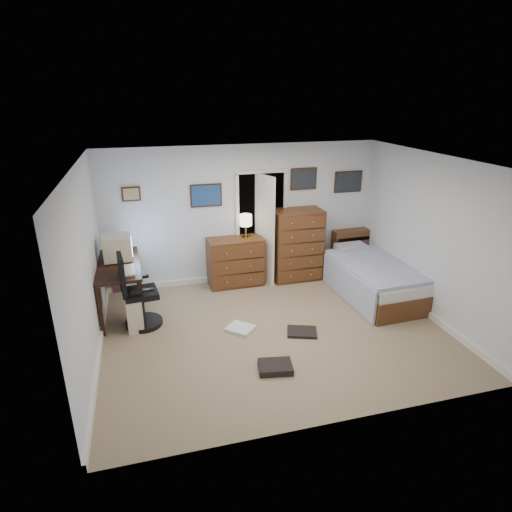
{
  "coord_description": "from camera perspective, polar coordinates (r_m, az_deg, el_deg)",
  "views": [
    {
      "loc": [
        -1.71,
        -5.31,
        3.35
      ],
      "look_at": [
        -0.2,
        0.3,
        1.1
      ],
      "focal_mm": 30.0,
      "sensor_mm": 36.0,
      "label": 1
    }
  ],
  "objects": [
    {
      "name": "table_lamp",
      "position": [
        7.6,
        -1.38,
        4.7
      ],
      "size": [
        0.23,
        0.23,
        0.43
      ],
      "rotation": [
        0.0,
        0.0,
        0.04
      ],
      "color": "gold",
      "rests_on": "low_dresser"
    },
    {
      "name": "wall_posters",
      "position": [
        7.8,
        2.3,
        9.3
      ],
      "size": [
        4.38,
        0.04,
        0.6
      ],
      "color": "#331E11",
      "rests_on": "floor"
    },
    {
      "name": "tall_dresser",
      "position": [
        8.01,
        5.4,
        1.52
      ],
      "size": [
        0.93,
        0.57,
        1.34
      ],
      "primitive_type": "cube",
      "rotation": [
        0.0,
        0.0,
        0.04
      ],
      "color": "brown",
      "rests_on": "floor"
    },
    {
      "name": "computer_desk",
      "position": [
        7.06,
        -18.65,
        -2.52
      ],
      "size": [
        0.74,
        1.49,
        0.84
      ],
      "rotation": [
        0.0,
        0.0,
        0.05
      ],
      "color": "black",
      "rests_on": "floor"
    },
    {
      "name": "office_chair",
      "position": [
        6.65,
        -15.59,
        -5.53
      ],
      "size": [
        0.62,
        0.62,
        1.16
      ],
      "rotation": [
        0.0,
        0.0,
        0.11
      ],
      "color": "black",
      "rests_on": "floor"
    },
    {
      "name": "doorway",
      "position": [
        8.2,
        0.13,
        4.53
      ],
      "size": [
        0.96,
        1.12,
        2.05
      ],
      "color": "black",
      "rests_on": "floor"
    },
    {
      "name": "bed",
      "position": [
        7.69,
        15.13,
        -2.87
      ],
      "size": [
        1.17,
        2.07,
        0.66
      ],
      "rotation": [
        0.0,
        0.0,
        0.04
      ],
      "color": "brown",
      "rests_on": "floor"
    },
    {
      "name": "crt_monitor",
      "position": [
        7.05,
        -17.99,
        1.05
      ],
      "size": [
        0.45,
        0.42,
        0.4
      ],
      "rotation": [
        0.0,
        0.0,
        0.05
      ],
      "color": "beige",
      "rests_on": "computer_desk"
    },
    {
      "name": "floor_clutter",
      "position": [
        6.06,
        2.17,
        -12.0
      ],
      "size": [
        1.36,
        1.5,
        0.09
      ],
      "rotation": [
        0.0,
        0.0,
        -0.06
      ],
      "color": "black",
      "rests_on": "floor"
    },
    {
      "name": "keyboard",
      "position": [
        6.65,
        -16.59,
        -1.82
      ],
      "size": [
        0.19,
        0.46,
        0.03
      ],
      "primitive_type": "cube",
      "rotation": [
        0.0,
        0.0,
        0.05
      ],
      "color": "beige",
      "rests_on": "computer_desk"
    },
    {
      "name": "pc_tower",
      "position": [
        6.72,
        -15.88,
        -7.18
      ],
      "size": [
        0.25,
        0.48,
        0.5
      ],
      "rotation": [
        0.0,
        0.0,
        0.05
      ],
      "color": "beige",
      "rests_on": "floor"
    },
    {
      "name": "headboard_bookcase",
      "position": [
        8.69,
        12.93,
        1.0
      ],
      "size": [
        0.92,
        0.27,
        0.82
      ],
      "rotation": [
        0.0,
        0.0,
        0.04
      ],
      "color": "brown",
      "rests_on": "floor"
    },
    {
      "name": "media_stack",
      "position": [
        7.94,
        -18.32,
        -1.95
      ],
      "size": [
        0.15,
        0.15,
        0.76
      ],
      "primitive_type": "cube",
      "rotation": [
        0.0,
        0.0,
        0.02
      ],
      "color": "maroon",
      "rests_on": "floor"
    },
    {
      "name": "floor",
      "position": [
        6.51,
        2.45,
        -9.91
      ],
      "size": [
        5.0,
        4.0,
        0.02
      ],
      "primitive_type": "cube",
      "color": "gray",
      "rests_on": "ground"
    },
    {
      "name": "low_dresser",
      "position": [
        7.81,
        -2.76,
        -0.74
      ],
      "size": [
        1.01,
        0.53,
        0.88
      ],
      "primitive_type": "cube",
      "rotation": [
        0.0,
        0.0,
        0.04
      ],
      "color": "brown",
      "rests_on": "floor"
    }
  ]
}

